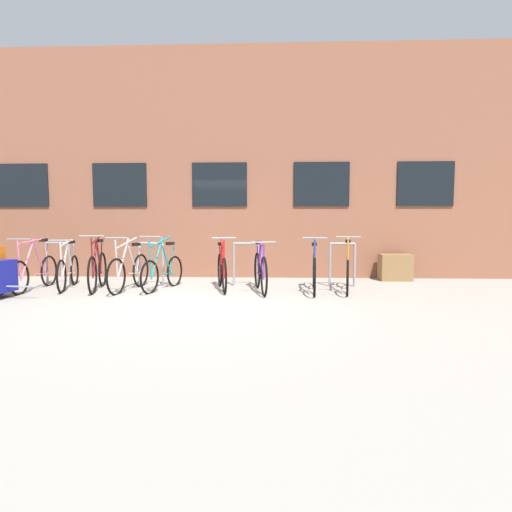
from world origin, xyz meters
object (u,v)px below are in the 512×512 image
bicycle_purple (260,271)px  bicycle_blue (314,271)px  bicycle_pink (35,271)px  bicycle_white (68,270)px  bicycle_maroon (98,270)px  bicycle_orange (348,272)px  planter_box (395,267)px  bicycle_teal (163,271)px  bicycle_silver (129,271)px  bicycle_red (222,270)px

bicycle_purple → bicycle_blue: bearing=2.2°
bicycle_purple → bicycle_pink: size_ratio=0.97×
bicycle_blue → bicycle_white: 4.90m
bicycle_maroon → bicycle_pink: (-1.23, -0.06, -0.02)m
bicycle_white → bicycle_maroon: size_ratio=1.01×
bicycle_orange → bicycle_white: bicycle_orange is taller
planter_box → bicycle_teal: bearing=-163.3°
bicycle_silver → bicycle_white: (-1.30, 0.18, -0.01)m
bicycle_maroon → bicycle_teal: (1.27, 0.09, -0.03)m
bicycle_red → planter_box: (3.80, 1.43, -0.08)m
planter_box → bicycle_blue: bearing=-141.3°
bicycle_orange → bicycle_teal: bearing=179.2°
bicycle_silver → bicycle_teal: 0.64m
bicycle_white → bicycle_teal: size_ratio=1.05×
bicycle_blue → bicycle_purple: (-1.03, -0.04, 0.00)m
bicycle_white → bicycle_purple: bearing=-3.0°
planter_box → bicycle_white: bearing=-168.2°
bicycle_orange → planter_box: size_ratio=2.41×
bicycle_pink → planter_box: size_ratio=2.50×
bicycle_purple → bicycle_orange: bicycle_orange is taller
bicycle_silver → planter_box: bicycle_silver is taller
bicycle_maroon → bicycle_orange: bearing=0.5°
bicycle_orange → bicycle_silver: (-4.25, -0.07, 0.00)m
bicycle_white → bicycle_silver: bearing=-7.7°
planter_box → bicycle_orange: bearing=-131.3°
bicycle_silver → bicycle_white: bearing=172.3°
bicycle_silver → bicycle_maroon: size_ratio=1.02×
bicycle_orange → bicycle_teal: (-3.61, 0.05, -0.01)m
bicycle_orange → bicycle_maroon: size_ratio=1.02×
bicycle_pink → bicycle_purple: bearing=0.0°
bicycle_blue → bicycle_orange: size_ratio=1.05×
bicycle_red → bicycle_maroon: bearing=-176.4°
bicycle_red → planter_box: 4.06m
bicycle_teal → bicycle_purple: bearing=-4.4°
bicycle_blue → bicycle_white: (-4.90, 0.16, -0.02)m
bicycle_blue → bicycle_pink: 5.47m
bicycle_blue → bicycle_silver: 3.60m
bicycle_purple → bicycle_silver: size_ratio=1.00×
bicycle_blue → bicycle_red: bicycle_blue is taller
bicycle_blue → bicycle_pink: size_ratio=1.01×
bicycle_red → planter_box: bearing=20.6°
bicycle_blue → bicycle_red: 1.81m
bicycle_maroon → bicycle_red: size_ratio=1.01×
bicycle_blue → planter_box: bearing=38.7°
bicycle_maroon → planter_box: bicycle_maroon is taller
bicycle_orange → bicycle_pink: bicycle_orange is taller
bicycle_purple → bicycle_orange: (1.68, 0.10, -0.01)m
bicycle_orange → bicycle_teal: 3.61m
bicycle_blue → bicycle_purple: 1.03m
bicycle_blue → bicycle_red: bearing=174.6°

